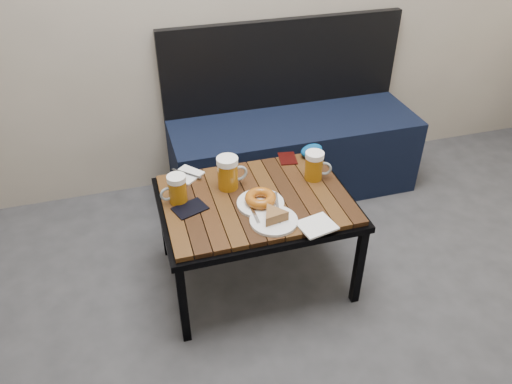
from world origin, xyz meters
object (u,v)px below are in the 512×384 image
object	(u,v)px
beer_mug_right	(315,166)
passport_burgundy	(288,158)
bench	(292,146)
beer_mug_left	(177,189)
knit_pouch	(312,150)
plate_bagel	(261,200)
passport_navy	(190,209)
cafe_table	(256,205)
plate_pie	(274,218)
beer_mug_centre	(228,173)

from	to	relation	value
beer_mug_right	passport_burgundy	distance (m)	0.21
bench	beer_mug_left	xyz separation A→B (m)	(-0.75, -0.62, 0.26)
beer_mug_left	knit_pouch	distance (m)	0.72
plate_bagel	passport_navy	size ratio (longest dim) A/B	1.94
cafe_table	beer_mug_left	bearing A→B (deg)	168.95
cafe_table	plate_pie	bearing A→B (deg)	-83.38
plate_pie	passport_navy	bearing A→B (deg)	150.03
cafe_table	passport_navy	size ratio (longest dim) A/B	6.22
bench	cafe_table	xyz separation A→B (m)	(-0.42, -0.69, 0.16)
plate_bagel	passport_navy	world-z (taller)	plate_bagel
plate_pie	passport_burgundy	world-z (taller)	plate_pie
bench	plate_pie	xyz separation A→B (m)	(-0.40, -0.87, 0.22)
cafe_table	knit_pouch	xyz separation A→B (m)	(0.36, 0.26, 0.07)
beer_mug_left	plate_pie	distance (m)	0.43
plate_pie	beer_mug_right	bearing A→B (deg)	42.51
cafe_table	plate_pie	distance (m)	0.20
plate_pie	bench	bearing A→B (deg)	65.35
bench	beer_mug_left	bearing A→B (deg)	-140.40
plate_bagel	knit_pouch	size ratio (longest dim) A/B	2.12
beer_mug_left	passport_burgundy	size ratio (longest dim) A/B	1.15
beer_mug_right	plate_bagel	world-z (taller)	beer_mug_right
bench	plate_bagel	bearing A→B (deg)	-119.31
beer_mug_right	plate_bagel	bearing A→B (deg)	-134.75
beer_mug_left	plate_bagel	distance (m)	0.36
beer_mug_centre	passport_navy	xyz separation A→B (m)	(-0.20, -0.11, -0.07)
cafe_table	knit_pouch	world-z (taller)	knit_pouch
bench	cafe_table	distance (m)	0.82
beer_mug_centre	beer_mug_right	world-z (taller)	beer_mug_centre
passport_burgundy	knit_pouch	distance (m)	0.13
beer_mug_centre	beer_mug_right	size ratio (longest dim) A/B	1.12
beer_mug_right	plate_bagel	xyz separation A→B (m)	(-0.29, -0.13, -0.05)
beer_mug_left	plate_bagel	world-z (taller)	beer_mug_left
bench	plate_pie	world-z (taller)	bench
beer_mug_centre	plate_bagel	bearing A→B (deg)	-63.38
beer_mug_right	passport_burgundy	xyz separation A→B (m)	(-0.06, 0.19, -0.07)
bench	plate_bagel	distance (m)	0.88
passport_burgundy	passport_navy	bearing A→B (deg)	-144.33
bench	plate_pie	size ratio (longest dim) A/B	7.10
plate_bagel	passport_navy	bearing A→B (deg)	169.66
cafe_table	beer_mug_centre	world-z (taller)	beer_mug_centre
passport_burgundy	beer_mug_left	bearing A→B (deg)	-151.83
cafe_table	knit_pouch	size ratio (longest dim) A/B	6.79
beer_mug_left	passport_navy	world-z (taller)	beer_mug_left
beer_mug_right	plate_pie	size ratio (longest dim) A/B	0.69
plate_bagel	passport_navy	xyz separation A→B (m)	(-0.29, 0.05, -0.02)
passport_burgundy	beer_mug_right	bearing A→B (deg)	-63.62
beer_mug_left	plate_bagel	xyz separation A→B (m)	(0.33, -0.12, -0.04)
beer_mug_right	knit_pouch	size ratio (longest dim) A/B	1.10
beer_mug_centre	beer_mug_right	xyz separation A→B (m)	(0.39, -0.04, -0.01)
bench	passport_navy	bearing A→B (deg)	-135.92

